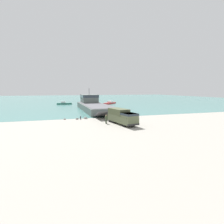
{
  "coord_description": "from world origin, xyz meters",
  "views": [
    {
      "loc": [
        -13.75,
        -36.82,
        6.67
      ],
      "look_at": [
        -2.48,
        0.55,
        1.69
      ],
      "focal_mm": 28.0,
      "sensor_mm": 36.0,
      "label": 1
    }
  ],
  "objects_px": {
    "soldier_on_ramp": "(106,118)",
    "moored_boat_b": "(110,103)",
    "moored_boat_a": "(64,103)",
    "military_truck": "(122,116)",
    "landing_craft": "(93,105)",
    "mooring_bollard": "(81,118)"
  },
  "relations": [
    {
      "from": "landing_craft",
      "to": "moored_boat_b",
      "type": "relative_size",
      "value": 3.94
    },
    {
      "from": "landing_craft",
      "to": "military_truck",
      "type": "height_order",
      "value": "landing_craft"
    },
    {
      "from": "moored_boat_b",
      "to": "mooring_bollard",
      "type": "height_order",
      "value": "moored_boat_b"
    },
    {
      "from": "moored_boat_a",
      "to": "military_truck",
      "type": "bearing_deg",
      "value": 13.82
    },
    {
      "from": "landing_craft",
      "to": "military_truck",
      "type": "bearing_deg",
      "value": -89.72
    },
    {
      "from": "moored_boat_a",
      "to": "moored_boat_b",
      "type": "relative_size",
      "value": 0.8
    },
    {
      "from": "military_truck",
      "to": "moored_boat_b",
      "type": "xyz_separation_m",
      "value": [
        11.46,
        48.39,
        -1.12
      ]
    },
    {
      "from": "soldier_on_ramp",
      "to": "mooring_bollard",
      "type": "bearing_deg",
      "value": -167.02
    },
    {
      "from": "soldier_on_ramp",
      "to": "moored_boat_b",
      "type": "height_order",
      "value": "soldier_on_ramp"
    },
    {
      "from": "military_truck",
      "to": "soldier_on_ramp",
      "type": "xyz_separation_m",
      "value": [
        -2.84,
        1.34,
        -0.51
      ]
    },
    {
      "from": "military_truck",
      "to": "soldier_on_ramp",
      "type": "height_order",
      "value": "military_truck"
    },
    {
      "from": "military_truck",
      "to": "moored_boat_a",
      "type": "bearing_deg",
      "value": 179.27
    },
    {
      "from": "landing_craft",
      "to": "mooring_bollard",
      "type": "bearing_deg",
      "value": -110.02
    },
    {
      "from": "landing_craft",
      "to": "soldier_on_ramp",
      "type": "relative_size",
      "value": 18.71
    },
    {
      "from": "landing_craft",
      "to": "moored_boat_b",
      "type": "distance_m",
      "value": 24.96
    },
    {
      "from": "landing_craft",
      "to": "soldier_on_ramp",
      "type": "height_order",
      "value": "landing_craft"
    },
    {
      "from": "soldier_on_ramp",
      "to": "moored_boat_b",
      "type": "bearing_deg",
      "value": 141.68
    },
    {
      "from": "moored_boat_b",
      "to": "mooring_bollard",
      "type": "relative_size",
      "value": 10.86
    },
    {
      "from": "soldier_on_ramp",
      "to": "landing_craft",
      "type": "bearing_deg",
      "value": 153.72
    },
    {
      "from": "landing_craft",
      "to": "soldier_on_ramp",
      "type": "xyz_separation_m",
      "value": [
        -2.15,
        -25.29,
        -0.68
      ]
    },
    {
      "from": "military_truck",
      "to": "landing_craft",
      "type": "bearing_deg",
      "value": 170.2
    },
    {
      "from": "moored_boat_a",
      "to": "soldier_on_ramp",
      "type": "bearing_deg",
      "value": 10.91
    }
  ]
}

